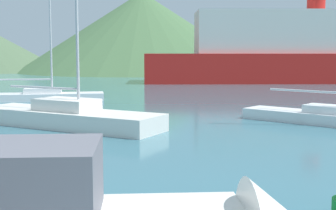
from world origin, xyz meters
TOP-DOWN VIEW (x-y plane):
  - sailboat_inner at (-4.97, 16.44)m, footprint 8.53×5.72m
  - sailboat_middle at (6.27, 17.33)m, footprint 7.29×6.22m
  - sailboat_outer at (-9.20, 27.11)m, footprint 7.91×3.32m
  - ferry_distant at (13.57, 47.23)m, footprint 35.85×9.29m
  - hill_central at (-7.15, 76.06)m, footprint 41.08×41.08m

SIDE VIEW (x-z plane):
  - sailboat_outer at x=-9.20m, z-range -3.43..4.11m
  - sailboat_middle at x=6.27m, z-range -4.11..4.86m
  - sailboat_inner at x=-4.97m, z-range -4.68..5.62m
  - ferry_distant at x=13.57m, z-range -1.25..7.69m
  - hill_central at x=-7.15m, z-range 0.00..13.09m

